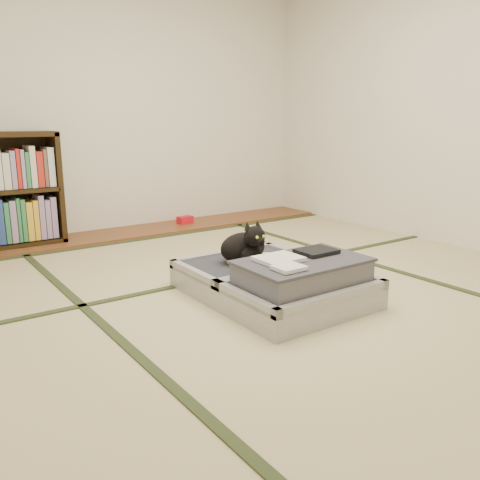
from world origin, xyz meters
TOP-DOWN VIEW (x-y plane):
  - floor at (0.00, 0.00)m, footprint 4.50×4.50m
  - wood_strip at (0.00, 2.00)m, footprint 4.00×0.50m
  - red_item at (0.57, 2.03)m, footprint 0.16×0.12m
  - room_shell at (0.00, 0.00)m, footprint 4.50×4.50m
  - tatami_borders at (0.00, 0.49)m, footprint 4.00×4.50m
  - suitcase at (-0.03, -0.13)m, footprint 0.80×1.06m
  - cat at (-0.04, 0.15)m, footprint 0.35×0.36m
  - cable_coil at (0.14, 0.18)m, footprint 0.11×0.11m
  - hanger at (-0.09, 0.21)m, footprint 0.41×0.24m

SIDE VIEW (x-z plane):
  - floor at x=0.00m, z-range 0.00..0.00m
  - tatami_borders at x=0.00m, z-range 0.00..0.01m
  - hanger at x=-0.09m, z-range 0.00..0.01m
  - wood_strip at x=0.00m, z-range 0.00..0.02m
  - red_item at x=0.57m, z-range 0.02..0.09m
  - suitcase at x=-0.03m, z-range -0.05..0.27m
  - cable_coil at x=0.14m, z-range 0.15..0.18m
  - cat at x=-0.04m, z-range 0.12..0.40m
  - room_shell at x=0.00m, z-range -0.79..3.71m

